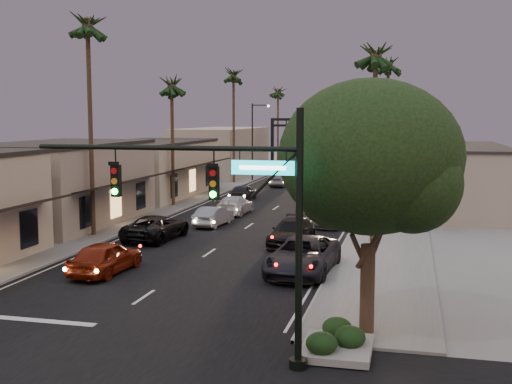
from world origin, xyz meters
The scene contains 31 objects.
ground centered at (0.00, 40.00, 0.00)m, with size 200.00×200.00×0.00m, color slate.
road centered at (0.00, 45.00, 0.00)m, with size 14.00×120.00×0.02m, color black.
sidewalk_left centered at (-9.50, 52.00, 0.06)m, with size 5.00×92.00×0.12m, color slate.
sidewalk_right centered at (9.50, 52.00, 0.06)m, with size 5.00×92.00×0.12m, color slate.
storefront_mid centered at (-13.00, 26.00, 2.75)m, with size 8.00×14.00×5.50m, color gray.
storefront_far centered at (-13.00, 42.00, 2.50)m, with size 8.00×16.00×5.00m, color #C2B694.
storefront_dist centered at (-13.00, 65.00, 3.00)m, with size 8.00×20.00×6.00m, color gray.
building_right centered at (14.00, 40.00, 2.50)m, with size 8.00×18.00×5.00m, color gray.
traffic_signal centered at (5.69, 4.00, 5.08)m, with size 8.51×0.22×7.80m.
corner_tree centered at (9.48, 7.45, 5.98)m, with size 6.20×6.20×8.80m.
planter centered at (8.60, 5.50, 0.00)m, with size 2.20×2.60×0.24m, color gray.
arch centered at (0.00, 70.00, 5.53)m, with size 15.20×0.40×7.27m.
streetlight_right centered at (6.92, 45.00, 5.33)m, with size 2.13×0.30×9.00m.
streetlight_left centered at (-6.92, 58.00, 5.33)m, with size 2.13×0.30×9.00m.
palm_lb centered at (-8.60, 22.00, 13.39)m, with size 3.20×3.20×15.20m.
palm_lc centered at (-8.60, 36.00, 10.47)m, with size 3.20×3.20×12.20m.
palm_ld centered at (-8.60, 55.00, 12.42)m, with size 3.20×3.20×14.20m.
palm_ra centered at (8.60, 24.00, 11.44)m, with size 3.20×3.20×13.20m.
palm_rb centered at (8.60, 44.00, 12.42)m, with size 3.20×3.20×14.20m.
palm_rc centered at (8.60, 64.00, 10.47)m, with size 3.20×3.20×12.20m.
palm_far centered at (-8.30, 78.00, 11.44)m, with size 3.20×3.20×13.20m.
oncoming_red centered at (-3.44, 13.39, 0.80)m, with size 1.90×4.72×1.61m, color maroon.
oncoming_pickup centered at (-4.35, 21.99, 0.76)m, with size 2.52×5.47×1.52m, color black.
oncoming_silver centered at (-2.41, 27.49, 0.68)m, with size 1.45×4.16×1.37m, color gray.
oncoming_white centered at (-2.39, 32.99, 0.72)m, with size 2.01×4.95×1.44m, color #BCBCBC.
oncoming_dgrey centered at (-3.91, 41.21, 0.72)m, with size 1.69×4.20×1.43m, color black.
oncoming_grey_far centered at (-2.83, 53.29, 0.78)m, with size 1.66×4.76×1.57m, color #515056.
curbside_near centered at (5.80, 15.67, 0.86)m, with size 2.86×6.21×1.72m, color black.
curbside_black centered at (4.04, 22.31, 0.76)m, with size 2.12×5.21×1.51m, color black.
curbside_grey centered at (5.55, 29.09, 0.72)m, with size 1.71×4.25×1.45m, color #4F4E53.
curbside_far centered at (6.20, 50.87, 0.73)m, with size 1.54×4.41×1.45m, color black.
Camera 1 is at (10.72, -14.32, 7.56)m, focal length 45.00 mm.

